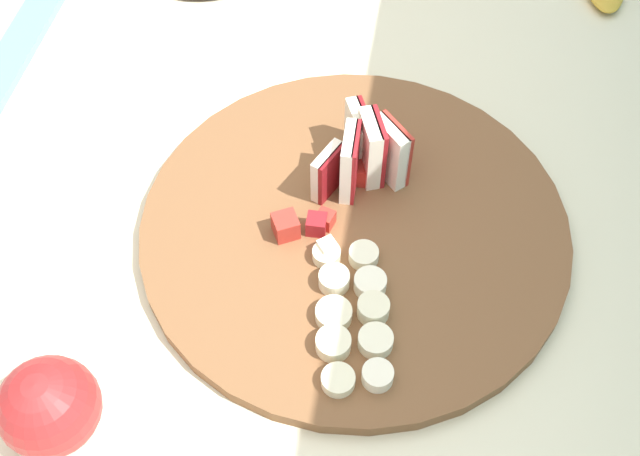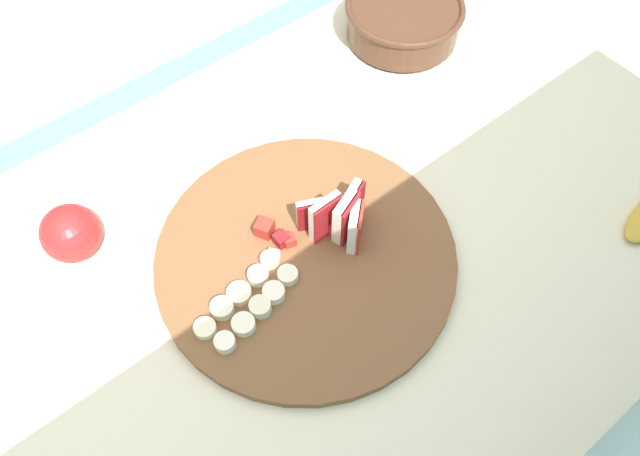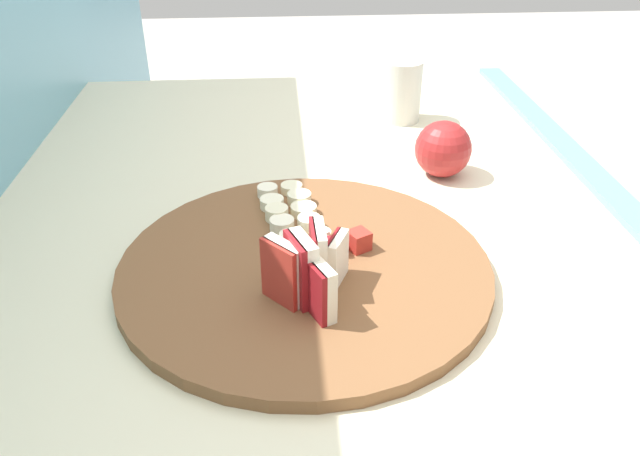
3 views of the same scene
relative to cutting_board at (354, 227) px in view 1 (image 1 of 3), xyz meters
The scene contains 6 objects.
tiled_countertop 0.44m from the cutting_board, 43.17° to the right, with size 1.25×0.78×0.88m.
cutting_board is the anchor object (origin of this frame).
apple_wedge_fan 0.07m from the cutting_board, behind, with size 0.09×0.09×0.07m.
apple_dice_pile 0.03m from the cutting_board, 95.34° to the right, with size 0.11×0.08×0.02m.
banana_slice_rows 0.10m from the cutting_board, ahead, with size 0.14×0.08×0.02m.
whole_apple 0.29m from the cutting_board, 41.81° to the right, with size 0.07×0.07×0.07m, color #A32323.
Camera 1 is at (0.38, 0.05, 1.43)m, focal length 43.17 mm.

